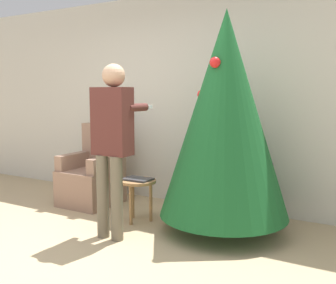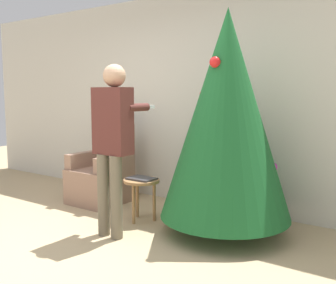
# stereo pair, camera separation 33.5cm
# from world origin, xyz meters

# --- Properties ---
(ground_plane) EXTENTS (14.00, 14.00, 0.00)m
(ground_plane) POSITION_xyz_m (0.00, 0.00, 0.00)
(ground_plane) COLOR tan
(wall_back) EXTENTS (8.00, 0.06, 2.70)m
(wall_back) POSITION_xyz_m (0.00, 2.23, 1.35)
(wall_back) COLOR beige
(wall_back) RESTS_ON ground_plane
(christmas_tree) EXTENTS (1.32, 1.32, 2.26)m
(christmas_tree) POSITION_xyz_m (1.02, 1.43, 1.22)
(christmas_tree) COLOR brown
(christmas_tree) RESTS_ON ground_plane
(armchair) EXTENTS (0.64, 0.69, 1.03)m
(armchair) POSITION_xyz_m (-0.86, 1.57, 0.36)
(armchair) COLOR #93705B
(armchair) RESTS_ON ground_plane
(person_standing) EXTENTS (0.41, 0.57, 1.72)m
(person_standing) POSITION_xyz_m (0.12, 0.74, 1.03)
(person_standing) COLOR #6B604C
(person_standing) RESTS_ON ground_plane
(side_stool) EXTENTS (0.41, 0.41, 0.47)m
(side_stool) POSITION_xyz_m (0.06, 1.26, 0.40)
(side_stool) COLOR #A37547
(side_stool) RESTS_ON ground_plane
(laptop) EXTENTS (0.30, 0.22, 0.02)m
(laptop) POSITION_xyz_m (0.06, 1.26, 0.48)
(laptop) COLOR #38383D
(laptop) RESTS_ON side_stool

